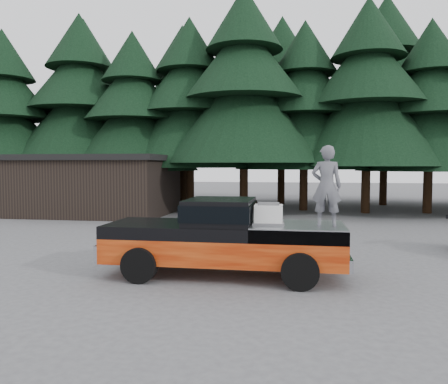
% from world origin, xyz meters
% --- Properties ---
extents(ground, '(120.00, 120.00, 0.00)m').
position_xyz_m(ground, '(0.00, 0.00, 0.00)').
color(ground, '#4E4E51').
rests_on(ground, ground).
extents(pickup_truck, '(6.00, 2.04, 1.33)m').
position_xyz_m(pickup_truck, '(0.31, -0.46, 0.67)').
color(pickup_truck, '#D25719').
rests_on(pickup_truck, ground).
extents(truck_cab, '(1.66, 1.90, 0.59)m').
position_xyz_m(truck_cab, '(0.21, -0.46, 1.62)').
color(truck_cab, black).
rests_on(truck_cab, pickup_truck).
extents(air_compressor, '(0.68, 0.57, 0.46)m').
position_xyz_m(air_compressor, '(1.41, -0.63, 1.56)').
color(air_compressor, silver).
rests_on(air_compressor, pickup_truck).
extents(man_on_bed, '(0.71, 0.49, 1.88)m').
position_xyz_m(man_on_bed, '(2.75, -0.70, 2.27)').
color(man_on_bed, '#57585F').
rests_on(man_on_bed, pickup_truck).
extents(utility_building, '(8.40, 6.40, 3.30)m').
position_xyz_m(utility_building, '(-9.00, 12.00, 1.67)').
color(utility_building, black).
rests_on(utility_building, ground).
extents(treeline, '(60.15, 16.05, 17.50)m').
position_xyz_m(treeline, '(0.42, 17.20, 7.72)').
color(treeline, black).
rests_on(treeline, ground).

